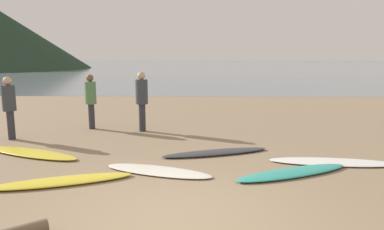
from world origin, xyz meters
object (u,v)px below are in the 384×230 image
object	(u,v)px
surfboard_5	(333,162)
person_2	(9,103)
surfboard_2	(158,171)
person_0	(142,96)
surfboard_1	(62,181)
surfboard_3	(216,152)
surfboard_4	(293,172)
surfboard_0	(31,153)
person_3	(91,97)

from	to	relation	value
surfboard_5	person_2	distance (m)	8.20
surfboard_2	person_0	distance (m)	3.99
surfboard_1	person_2	size ratio (longest dim) A/B	1.47
surfboard_3	surfboard_4	distance (m)	1.99
surfboard_0	surfboard_2	world-z (taller)	surfboard_0
surfboard_3	person_0	size ratio (longest dim) A/B	1.44
surfboard_5	person_0	size ratio (longest dim) A/B	1.49
surfboard_0	person_3	bearing A→B (deg)	101.65
surfboard_0	surfboard_4	distance (m)	5.80
surfboard_3	surfboard_5	bearing A→B (deg)	-33.16
surfboard_3	surfboard_1	bearing A→B (deg)	-163.40
surfboard_3	person_2	bearing A→B (deg)	148.46
surfboard_4	person_2	world-z (taller)	person_2
surfboard_2	surfboard_0	bearing A→B (deg)	177.39
surfboard_5	person_3	size ratio (longest dim) A/B	1.58
surfboard_4	person_3	size ratio (longest dim) A/B	1.50
surfboard_1	person_2	xyz separation A→B (m)	(-2.62, 3.26, 0.96)
surfboard_2	surfboard_1	bearing A→B (deg)	-140.41
surfboard_3	person_3	size ratio (longest dim) A/B	1.53
surfboard_2	person_2	size ratio (longest dim) A/B	1.31
surfboard_1	surfboard_2	size ratio (longest dim) A/B	1.12
person_3	person_2	bearing A→B (deg)	175.53
surfboard_0	person_3	xyz separation A→B (m)	(0.53, 2.90, 0.95)
surfboard_3	person_0	xyz separation A→B (m)	(-2.09, 2.43, 1.01)
surfboard_3	surfboard_5	distance (m)	2.54
surfboard_2	person_3	distance (m)	4.87
surfboard_3	surfboard_5	world-z (taller)	surfboard_3
surfboard_0	person_0	size ratio (longest dim) A/B	1.48
surfboard_1	surfboard_4	size ratio (longest dim) A/B	0.99
surfboard_1	surfboard_4	world-z (taller)	surfboard_1
surfboard_1	surfboard_4	distance (m)	4.30
person_2	surfboard_4	bearing A→B (deg)	32.65
surfboard_3	surfboard_5	size ratio (longest dim) A/B	0.97
person_2	surfboard_0	bearing A→B (deg)	3.76
surfboard_1	surfboard_5	bearing A→B (deg)	-5.62
surfboard_1	surfboard_3	size ratio (longest dim) A/B	0.97
surfboard_5	surfboard_3	bearing A→B (deg)	170.60
surfboard_5	person_3	world-z (taller)	person_3
surfboard_4	person_0	world-z (taller)	person_0
surfboard_0	surfboard_3	xyz separation A→B (m)	(4.24, 0.16, -0.00)
surfboard_0	surfboard_1	size ratio (longest dim) A/B	1.05
surfboard_2	surfboard_5	distance (m)	3.69
surfboard_0	surfboard_2	distance (m)	3.27
surfboard_3	surfboard_5	xyz separation A→B (m)	(2.45, -0.66, -0.01)
surfboard_0	person_0	bearing A→B (deg)	72.37
surfboard_1	person_0	world-z (taller)	person_0
surfboard_3	surfboard_4	world-z (taller)	surfboard_4
surfboard_0	person_3	distance (m)	3.09
surfboard_2	surfboard_5	size ratio (longest dim) A/B	0.84
surfboard_0	person_2	size ratio (longest dim) A/B	1.55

